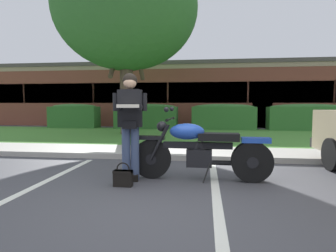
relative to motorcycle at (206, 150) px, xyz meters
name	(u,v)px	position (x,y,z in m)	size (l,w,h in m)	color
ground_plane	(153,199)	(-0.67, -1.06, -0.48)	(140.00, 140.00, 0.00)	#424247
curb_strip	(176,157)	(-0.67, 1.61, -0.42)	(60.00, 0.20, 0.12)	#ADA89E
concrete_walk	(180,152)	(-0.67, 2.46, -0.44)	(60.00, 1.50, 0.08)	#ADA89E
grass_lawn	(189,136)	(-0.67, 6.27, -0.45)	(60.00, 6.11, 0.06)	#478433
stall_stripe_0	(30,189)	(-2.50, -0.86, -0.48)	(0.12, 4.40, 0.01)	silver
stall_stripe_1	(216,197)	(0.14, -0.86, -0.48)	(0.12, 4.40, 0.01)	silver
motorcycle	(206,150)	(0.00, 0.00, 0.00)	(2.24, 0.82, 1.18)	black
rider_person	(130,117)	(-1.19, -0.19, 0.53)	(0.53, 0.63, 1.70)	black
handbag	(123,177)	(-1.21, -0.54, -0.34)	(0.28, 0.13, 0.36)	black
shade_tree	(126,9)	(-3.13, 6.42, 4.35)	(5.47, 5.47, 7.17)	brown
hedge_left	(74,116)	(-6.65, 9.20, 0.17)	(2.43, 0.90, 1.24)	#336B2D
hedge_center_left	(146,116)	(-2.96, 9.20, 0.17)	(3.01, 0.90, 1.24)	#336B2D
hedge_center_right	(223,116)	(0.72, 9.20, 0.17)	(2.93, 0.90, 1.24)	#336B2D
hedge_right	(307,117)	(4.41, 9.20, 0.17)	(3.38, 0.90, 1.24)	#336B2D
brick_building	(178,97)	(-2.13, 16.20, 1.29)	(24.76, 10.82, 3.54)	brown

